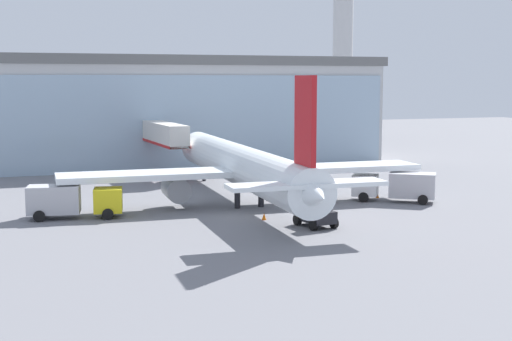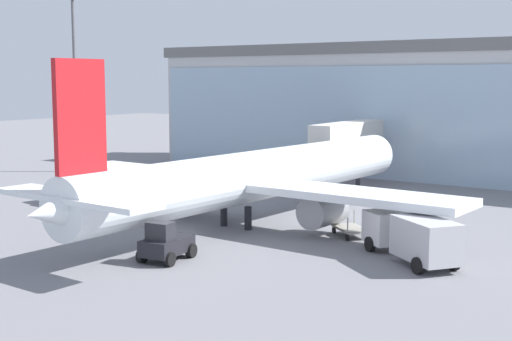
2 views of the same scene
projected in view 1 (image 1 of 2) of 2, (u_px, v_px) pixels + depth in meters
The scene contains 11 objects.
ground at pixel (250, 216), 57.55m from camera, with size 240.00×240.00×0.00m, color slate.
terminal_building at pixel (155, 111), 91.40m from camera, with size 60.56×12.54×13.93m.
jet_bridge at pixel (162, 134), 81.12m from camera, with size 2.95×14.92×6.11m.
control_tower at pixel (343, 20), 143.58m from camera, with size 8.02×8.02×37.86m.
airplane at pixel (243, 167), 62.76m from camera, with size 32.06×38.17×11.21m.
catering_truck at pixel (72, 200), 56.30m from camera, with size 7.58×3.58×2.65m.
fuel_truck at pixel (397, 186), 64.02m from camera, with size 7.22×6.04×2.65m.
baggage_cart at pixel (321, 193), 65.77m from camera, with size 3.18×3.00×1.50m.
pushback_tug at pixel (316, 214), 53.06m from camera, with size 2.57×3.43×2.30m.
safety_cone_nose at pixel (264, 216), 55.80m from camera, with size 0.36×0.36×0.55m, color orange.
safety_cone_wingtip at pixel (377, 195), 66.20m from camera, with size 0.36×0.36×0.55m, color orange.
Camera 1 is at (-18.42, -53.54, 10.91)m, focal length 50.00 mm.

